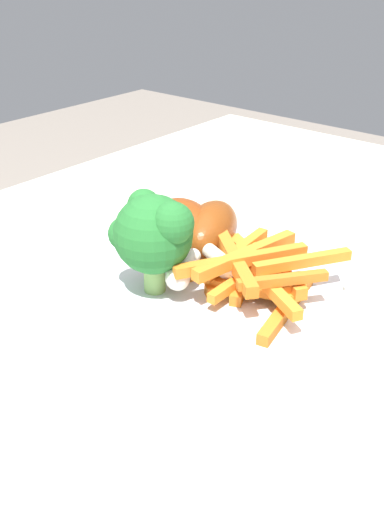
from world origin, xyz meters
TOP-DOWN VIEW (x-y plane):
  - dining_table at (0.00, 0.00)m, footprint 1.02×0.70m
  - dinner_plate at (-0.03, -0.03)m, footprint 0.24×0.24m
  - broccoli_floret_front at (-0.00, -0.04)m, footprint 0.06×0.07m
  - carrot_fries_pile at (-0.05, 0.01)m, footprint 0.13×0.12m
  - chicken_drumstick_near at (-0.07, -0.07)m, footprint 0.08×0.13m
  - chicken_drumstick_far at (-0.07, -0.05)m, footprint 0.14×0.08m

SIDE VIEW (x-z plane):
  - dining_table at x=0.00m, z-range 0.25..0.99m
  - dinner_plate at x=-0.03m, z-range 0.74..0.76m
  - carrot_fries_pile at x=-0.05m, z-range 0.75..0.79m
  - chicken_drumstick_far at x=-0.07m, z-range 0.75..0.80m
  - chicken_drumstick_near at x=-0.07m, z-range 0.75..0.80m
  - broccoli_floret_front at x=0.00m, z-range 0.77..0.85m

